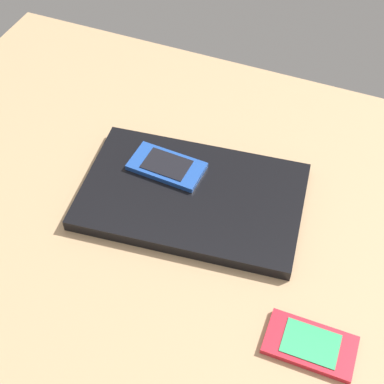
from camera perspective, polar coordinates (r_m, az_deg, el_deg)
The scene contains 4 objects.
desk_surface at distance 83.72cm, azimuth 3.22°, elevation -4.93°, with size 120.00×80.00×3.00cm, color tan.
laptop_closed at distance 85.53cm, azimuth 0.00°, elevation -0.43°, with size 33.89×21.15×1.99cm, color black.
cell_phone_on_laptop at distance 87.79cm, azimuth -2.63°, elevation 2.69°, with size 12.00×6.72×1.03cm.
cell_phone_on_desk at distance 74.50cm, azimuth 12.11°, elevation -15.18°, with size 11.59×6.50×1.08cm.
Camera 1 is at (-13.68, 46.34, 69.87)cm, focal length 51.60 mm.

